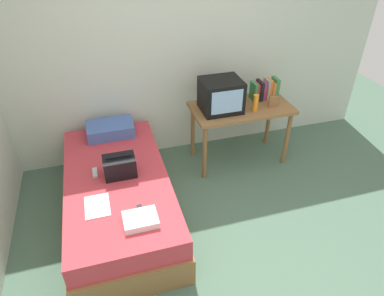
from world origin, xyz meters
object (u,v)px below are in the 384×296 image
Objects in this scene: handbag at (120,166)px; folded_towel at (141,220)px; book_row at (265,90)px; magazine at (97,206)px; remote_silver at (95,173)px; desk at (241,114)px; tv at (221,95)px; picture_frame at (273,102)px; bed at (119,196)px; water_bottle at (256,103)px; remote_dark at (140,212)px; pillow at (110,129)px.

handbag reaches higher than folded_towel.
book_row is 2.36m from magazine.
desk is at bearing 15.67° from remote_silver.
tv is 1.52× the size of magazine.
magazine is at bearing -157.87° from picture_frame.
handbag is at bearing -155.23° from tv.
book_row is (1.87, 0.71, 0.60)m from bed.
water_bottle is 0.70× the size of folded_towel.
remote_dark is at bearing -74.85° from bed.
tv reaches higher than book_row.
desk is 8.06× the size of remote_silver.
picture_frame is at bearing 14.23° from bed.
bed is at bearing -92.12° from pillow.
picture_frame reaches higher than remote_silver.
picture_frame is at bearing -9.40° from pillow.
water_bottle is 0.38× the size of pillow.
remote_dark is (-1.38, -1.12, -0.13)m from desk.
bed is 6.90× the size of magazine.
picture_frame is 2.02m from remote_dark.
bed is at bearing -163.14° from handbag.
tv is at bearing 18.19° from remote_silver.
handbag is (-1.82, -0.46, -0.20)m from picture_frame.
folded_towel is at bearing -141.96° from book_row.
book_row is at bearing 12.12° from tv.
remote_dark is (-1.72, -1.02, -0.29)m from picture_frame.
pillow is at bearing 170.64° from tv.
magazine is 0.44m from folded_towel.
folded_towel is (-1.13, -1.23, -0.38)m from tv.
handbag is (-1.82, -0.69, -0.24)m from book_row.
book_row is at bearing 38.04° from folded_towel.
magazine is (-0.25, -0.38, -0.10)m from handbag.
book_row is at bearing 20.78° from handbag.
remote_dark is at bearing -146.33° from water_bottle.
tv reaches higher than magazine.
tv reaches higher than remote_silver.
tv reaches higher than picture_frame.
picture_frame is at bearing 10.35° from remote_silver.
magazine is at bearing -122.97° from handbag.
tv is 2.82× the size of remote_dark.
tv is 1.47× the size of handbag.
book_row is 2.20× the size of remote_silver.
picture_frame is at bearing 14.16° from handbag.
remote_dark is at bearing -80.09° from handbag.
remote_dark is 0.56× the size of folded_towel.
tv is 1.37m from handbag.
tv is at bearing 24.77° from handbag.
picture_frame is 0.89× the size of remote_silver.
desk is 7.44× the size of remote_dark.
book_row is 1.96m from handbag.
water_bottle is 1.66m from pillow.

